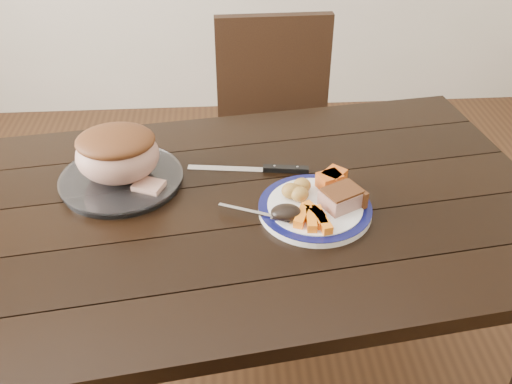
{
  "coord_description": "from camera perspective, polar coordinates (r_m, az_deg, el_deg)",
  "views": [
    {
      "loc": [
        0.01,
        -1.11,
        1.58
      ],
      "look_at": [
        0.08,
        -0.02,
        0.8
      ],
      "focal_mm": 40.0,
      "sensor_mm": 36.0,
      "label": 1
    }
  ],
  "objects": [
    {
      "name": "dining_table",
      "position": [
        1.44,
        -3.24,
        -4.29
      ],
      "size": [
        1.71,
        1.11,
        0.75
      ],
      "rotation": [
        0.0,
        0.0,
        0.13
      ],
      "color": "black",
      "rests_on": "ground"
    },
    {
      "name": "fork",
      "position": [
        1.32,
        0.38,
        -2.22
      ],
      "size": [
        0.17,
        0.09,
        0.0
      ],
      "rotation": [
        0.0,
        0.0,
        -0.42
      ],
      "color": "silver",
      "rests_on": "dinner_plate"
    },
    {
      "name": "carrot_batons",
      "position": [
        1.3,
        5.8,
        -2.57
      ],
      "size": [
        0.09,
        0.11,
        0.02
      ],
      "color": "orange",
      "rests_on": "dinner_plate"
    },
    {
      "name": "dark_mushroom",
      "position": [
        1.3,
        3.01,
        -2.05
      ],
      "size": [
        0.07,
        0.05,
        0.03
      ],
      "primitive_type": "ellipsoid",
      "color": "black",
      "rests_on": "dinner_plate"
    },
    {
      "name": "dinner_plate",
      "position": [
        1.36,
        5.9,
        -1.71
      ],
      "size": [
        0.27,
        0.27,
        0.02
      ],
      "primitive_type": "cylinder",
      "color": "white",
      "rests_on": "dining_table"
    },
    {
      "name": "plate_rim",
      "position": [
        1.36,
        5.92,
        -1.42
      ],
      "size": [
        0.27,
        0.27,
        0.02
      ],
      "primitive_type": "torus",
      "color": "#0D1045",
      "rests_on": "dinner_plate"
    },
    {
      "name": "roast_joint",
      "position": [
        1.45,
        -13.67,
        3.58
      ],
      "size": [
        0.21,
        0.18,
        0.13
      ],
      "primitive_type": "ellipsoid",
      "color": "tan",
      "rests_on": "serving_platter"
    },
    {
      "name": "pumpkin_wedges",
      "position": [
        1.41,
        7.57,
        1.27
      ],
      "size": [
        0.08,
        0.08,
        0.04
      ],
      "color": "orange",
      "rests_on": "dinner_plate"
    },
    {
      "name": "roasted_potatoes",
      "position": [
        1.37,
        4.16,
        0.2
      ],
      "size": [
        0.07,
        0.07,
        0.04
      ],
      "color": "gold",
      "rests_on": "dinner_plate"
    },
    {
      "name": "carving_knife",
      "position": [
        1.5,
        1.49,
        2.33
      ],
      "size": [
        0.32,
        0.06,
        0.01
      ],
      "rotation": [
        0.0,
        0.0,
        -0.13
      ],
      "color": "silver",
      "rests_on": "dining_table"
    },
    {
      "name": "cut_slice",
      "position": [
        1.43,
        -10.66,
        0.57
      ],
      "size": [
        0.09,
        0.08,
        0.02
      ],
      "primitive_type": "cube",
      "rotation": [
        0.0,
        0.0,
        -0.41
      ],
      "color": "tan",
      "rests_on": "serving_platter"
    },
    {
      "name": "serving_platter",
      "position": [
        1.49,
        -13.27,
        1.12
      ],
      "size": [
        0.3,
        0.3,
        0.02
      ],
      "primitive_type": "cylinder",
      "color": "white",
      "rests_on": "dining_table"
    },
    {
      "name": "pork_slice",
      "position": [
        1.35,
        8.52,
        -0.65
      ],
      "size": [
        0.11,
        0.1,
        0.04
      ],
      "primitive_type": "cube",
      "rotation": [
        0.0,
        0.0,
        0.48
      ],
      "color": "tan",
      "rests_on": "dinner_plate"
    },
    {
      "name": "chair_far",
      "position": [
        2.13,
        1.98,
        5.93
      ],
      "size": [
        0.43,
        0.44,
        0.93
      ],
      "rotation": [
        0.0,
        0.0,
        3.16
      ],
      "color": "black",
      "rests_on": "ground"
    }
  ]
}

